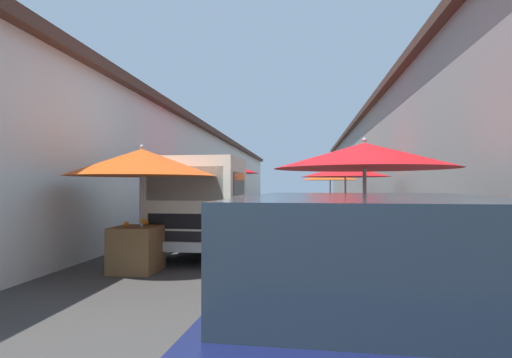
% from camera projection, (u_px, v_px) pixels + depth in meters
% --- Properties ---
extents(ground, '(90.00, 90.00, 0.00)m').
position_uv_depth(ground, '(282.00, 229.00, 14.51)').
color(ground, '#3D3A38').
extents(building_left_whitewash, '(49.80, 7.50, 4.17)m').
position_uv_depth(building_left_whitewash, '(117.00, 172.00, 17.59)').
color(building_left_whitewash, silver).
rests_on(building_left_whitewash, ground).
extents(building_right_concrete, '(49.80, 7.50, 5.03)m').
position_uv_depth(building_right_concrete, '(471.00, 159.00, 15.97)').
color(building_right_concrete, gray).
rests_on(building_right_concrete, ground).
extents(fruit_stall_far_left, '(2.63, 2.63, 2.24)m').
position_uv_depth(fruit_stall_far_left, '(141.00, 174.00, 7.37)').
color(fruit_stall_far_left, '#9E9EA3').
rests_on(fruit_stall_far_left, ground).
extents(fruit_stall_near_right, '(2.34, 2.34, 2.24)m').
position_uv_depth(fruit_stall_near_right, '(330.00, 181.00, 17.73)').
color(fruit_stall_near_right, '#9E9EA3').
rests_on(fruit_stall_near_right, ground).
extents(fruit_stall_far_right, '(2.17, 2.17, 2.31)m').
position_uv_depth(fruit_stall_far_right, '(223.00, 180.00, 12.45)').
color(fruit_stall_far_right, '#9E9EA3').
rests_on(fruit_stall_far_right, ground).
extents(fruit_stall_near_left, '(2.63, 2.63, 2.20)m').
position_uv_depth(fruit_stall_near_left, '(345.00, 179.00, 12.34)').
color(fruit_stall_near_left, '#9E9EA3').
rests_on(fruit_stall_near_left, ground).
extents(fruit_stall_mid_lane, '(2.66, 2.66, 2.22)m').
position_uv_depth(fruit_stall_mid_lane, '(365.00, 169.00, 6.08)').
color(fruit_stall_mid_lane, '#9E9EA3').
rests_on(fruit_stall_mid_lane, ground).
extents(hatchback_car, '(3.99, 2.09, 1.45)m').
position_uv_depth(hatchback_car, '(370.00, 312.00, 2.57)').
color(hatchback_car, '#0F1438').
rests_on(hatchback_car, ground).
extents(delivery_truck, '(4.99, 2.14, 2.08)m').
position_uv_depth(delivery_truck, '(206.00, 207.00, 9.09)').
color(delivery_truck, black).
rests_on(delivery_truck, ground).
extents(vendor_by_crates, '(0.59, 0.35, 1.55)m').
position_uv_depth(vendor_by_crates, '(211.00, 203.00, 15.52)').
color(vendor_by_crates, navy).
rests_on(vendor_by_crates, ground).
extents(parked_scooter, '(1.69, 0.45, 1.14)m').
position_uv_depth(parked_scooter, '(346.00, 213.00, 16.34)').
color(parked_scooter, black).
rests_on(parked_scooter, ground).
extents(plastic_stool, '(0.30, 0.30, 0.43)m').
position_uv_depth(plastic_stool, '(310.00, 220.00, 14.42)').
color(plastic_stool, '#1E8C3F').
rests_on(plastic_stool, ground).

